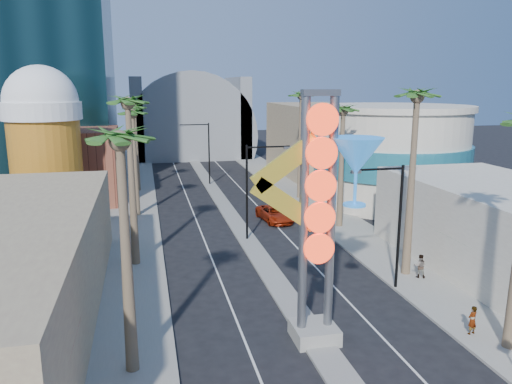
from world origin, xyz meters
name	(u,v)px	position (x,y,z in m)	size (l,w,h in m)	color
ground	(336,372)	(0.00, 0.00, 0.00)	(240.00, 240.00, 0.00)	black
sidewalk_west	(133,204)	(-9.50, 35.00, 0.07)	(5.00, 100.00, 0.15)	gray
sidewalk_east	(301,196)	(9.50, 35.00, 0.07)	(5.00, 100.00, 0.15)	gray
median	(216,194)	(0.00, 38.00, 0.07)	(1.60, 84.00, 0.15)	gray
brick_filler_west	(71,166)	(-16.00, 38.00, 4.00)	(10.00, 10.00, 8.00)	brown
filler_east	(317,140)	(16.00, 48.00, 5.00)	(10.00, 20.00, 10.00)	#957C60
beer_mug	(44,139)	(-17.00, 30.00, 7.84)	(7.00, 7.00, 14.50)	#B36717
turquoise_building	(391,155)	(18.00, 30.00, 5.25)	(16.60, 16.60, 10.60)	beige
canopy	(189,132)	(0.00, 72.00, 4.31)	(22.00, 16.00, 22.00)	slate
neon_sign	(334,200)	(0.82, 2.96, 7.31)	(6.53, 2.60, 12.55)	gray
streetlight_0	(253,183)	(0.55, 20.00, 4.88)	(3.79, 0.25, 8.00)	black
streetlight_1	(205,148)	(-0.55, 44.00, 4.88)	(3.79, 0.25, 8.00)	black
streetlight_2	(393,216)	(6.72, 8.00, 4.83)	(3.45, 0.25, 8.00)	black
palm_0	(120,155)	(-9.00, 2.00, 9.93)	(2.40, 2.40, 11.70)	brown
palm_1	(128,114)	(-9.00, 16.00, 10.82)	(2.40, 2.40, 12.70)	brown
palm_2	(133,120)	(-9.00, 30.00, 9.48)	(2.40, 2.40, 11.20)	brown
palm_3	(134,113)	(-9.00, 42.00, 9.48)	(2.40, 2.40, 11.20)	brown
palm_5	(416,108)	(9.00, 10.00, 11.27)	(2.40, 2.40, 13.20)	brown
palm_6	(343,118)	(9.00, 22.00, 9.93)	(2.40, 2.40, 11.70)	brown
palm_7	(301,102)	(9.00, 34.00, 10.82)	(2.40, 2.40, 12.70)	brown
red_pickup	(275,214)	(3.80, 25.27, 0.73)	(2.41, 5.22, 1.45)	#A6270C
pedestrian_a	(472,320)	(8.02, 1.51, 0.92)	(0.56, 0.37, 1.54)	gray
pedestrian_b	(420,266)	(9.50, 9.09, 0.95)	(0.78, 0.61, 1.60)	gray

